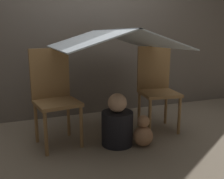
# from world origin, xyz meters

# --- Properties ---
(ground_plane) EXTENTS (8.80, 8.80, 0.00)m
(ground_plane) POSITION_xyz_m (0.00, 0.00, 0.00)
(ground_plane) COLOR gray
(wall_back) EXTENTS (7.00, 0.05, 2.50)m
(wall_back) POSITION_xyz_m (0.00, 1.03, 1.25)
(wall_back) COLOR #6B6056
(wall_back) RESTS_ON ground_plane
(chair_left) EXTENTS (0.49, 0.49, 1.01)m
(chair_left) POSITION_xyz_m (-0.62, 0.16, 0.55)
(chair_left) COLOR olive
(chair_left) RESTS_ON ground_plane
(chair_right) EXTENTS (0.48, 0.48, 1.01)m
(chair_right) POSITION_xyz_m (0.62, 0.16, 0.55)
(chair_right) COLOR olive
(chair_right) RESTS_ON ground_plane
(sheet_canopy) EXTENTS (1.22, 1.32, 0.20)m
(sheet_canopy) POSITION_xyz_m (0.00, 0.07, 1.11)
(sheet_canopy) COLOR silver
(person_front) EXTENTS (0.33, 0.33, 0.56)m
(person_front) POSITION_xyz_m (-0.02, -0.14, 0.23)
(person_front) COLOR black
(person_front) RESTS_ON ground_plane
(plush_toy) EXTENTS (0.21, 0.21, 0.34)m
(plush_toy) POSITION_xyz_m (0.22, -0.27, 0.14)
(plush_toy) COLOR tan
(plush_toy) RESTS_ON ground_plane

